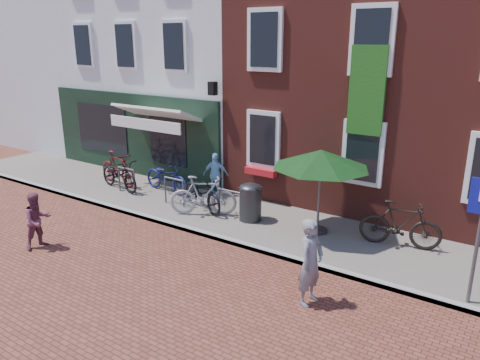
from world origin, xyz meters
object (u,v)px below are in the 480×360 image
Objects in this scene: woman at (311,262)px; bicycle_4 at (202,192)px; bicycle_0 at (119,174)px; bicycle_3 at (203,196)px; boy at (38,220)px; bicycle_2 at (167,177)px; bicycle_5 at (400,224)px; litter_bin at (250,200)px; bicycle_1 at (118,168)px; parasol at (321,155)px; cafe_person at (216,174)px.

bicycle_4 is (-4.66, 2.64, -0.24)m from woman.
bicycle_3 is at bearing -84.32° from bicycle_0.
boy is 4.25m from bicycle_0.
bicycle_2 is at bearing 36.30° from bicycle_3.
woman is 0.91× the size of bicycle_5.
litter_bin is 3.56m from bicycle_2.
bicycle_1 is at bearing 106.88° from bicycle_4.
bicycle_4 is (1.92, -0.60, 0.00)m from bicycle_2.
bicycle_2 is (-6.57, 3.24, -0.24)m from woman.
litter_bin is at bearing 85.54° from bicycle_5.
parasol reaches higher than woman.
bicycle_3 is at bearing -105.79° from bicycle_2.
bicycle_2 is 1.03× the size of bicycle_5.
boy is 4.25m from bicycle_3.
woman is at bearing -148.62° from bicycle_3.
litter_bin is at bearing -33.81° from boy.
woman is at bearing -71.79° from boy.
bicycle_2 is (-5.39, 0.27, -1.51)m from parasol.
bicycle_1 reaches higher than litter_bin.
bicycle_2 is (1.89, 0.33, -0.06)m from bicycle_1.
litter_bin is 0.59× the size of bicycle_1.
bicycle_5 is (5.44, 0.61, 0.06)m from bicycle_4.
woman is (1.19, -2.97, -1.26)m from parasol.
bicycle_4 is 1.03× the size of bicycle_5.
woman is 3.35m from bicycle_5.
bicycle_1 reaches higher than bicycle_0.
bicycle_2 is at bearing 7.34° from boy.
bicycle_1 is at bearing 62.63° from bicycle_0.
boy is 5.43m from cafe_person.
litter_bin is 1.60m from bicycle_4.
bicycle_2 is at bearing 68.43° from woman.
parasol is 1.29× the size of bicycle_5.
litter_bin is at bearing 53.18° from woman.
cafe_person is 1.31m from bicycle_4.
bicycle_0 is at bearing 121.37° from bicycle_2.
woman reaches higher than bicycle_3.
bicycle_2 is (-1.50, -0.62, -0.17)m from cafe_person.
cafe_person reaches higher than bicycle_1.
litter_bin is 5.33m from boy.
cafe_person is at bearing 71.47° from bicycle_5.
parasol is at bearing -85.73° from bicycle_2.
bicycle_1 is 4.16m from bicycle_3.
bicycle_0 is at bearing -118.84° from bicycle_1.
woman is at bearing -100.43° from bicycle_1.
bicycle_4 is at bearing -177.68° from litter_bin.
parasol is at bearing -44.39° from boy.
bicycle_3 is (-4.36, 2.31, -0.19)m from woman.
parasol is 1.29× the size of bicycle_1.
woman is at bearing -97.81° from bicycle_0.
litter_bin is 0.57× the size of bicycle_0.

